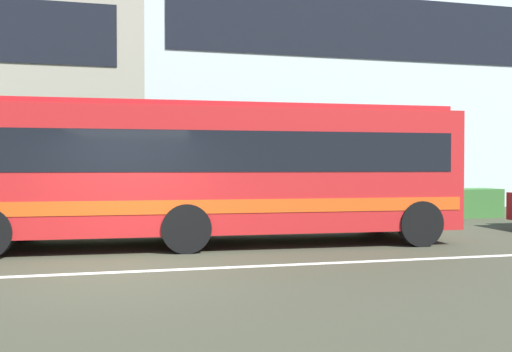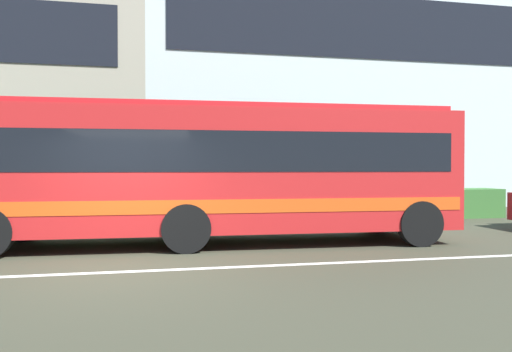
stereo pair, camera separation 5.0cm
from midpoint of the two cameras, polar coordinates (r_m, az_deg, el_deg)
ground_plane at (r=8.50m, az=-15.68°, el=-10.81°), size 160.00×160.00×0.00m
lane_centre_line at (r=8.50m, az=-15.68°, el=-10.79°), size 60.00×0.16×0.01m
hedge_row_far at (r=15.44m, az=-0.35°, el=-3.59°), size 17.53×1.10×0.99m
apartment_block_right at (r=24.97m, az=10.62°, el=11.86°), size 19.26×8.21×12.87m
transit_bus at (r=11.07m, az=-4.79°, el=0.90°), size 10.95×2.92×3.11m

